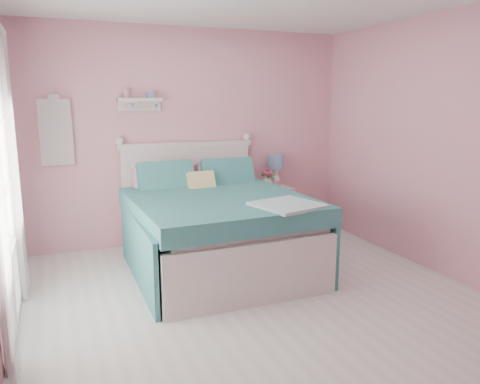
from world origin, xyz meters
TOP-DOWN VIEW (x-y plane):
  - floor at (0.00, 0.00)m, footprint 4.50×4.50m
  - room_shell at (0.00, 0.00)m, footprint 4.50×4.50m
  - bed at (-0.08, 1.18)m, footprint 1.75×2.17m
  - nightstand at (1.01, 2.01)m, footprint 0.44×0.44m
  - table_lamp at (1.09, 2.09)m, footprint 0.21×0.21m
  - vase at (0.94, 2.03)m, footprint 0.20×0.20m
  - teacup at (0.99, 1.86)m, footprint 0.14×0.14m
  - roses at (0.94, 2.03)m, footprint 0.14×0.11m
  - wall_shelf at (-0.63, 2.19)m, footprint 0.50×0.15m
  - hanging_dress at (-1.55, 2.18)m, footprint 0.34×0.03m
  - french_door at (-1.97, 0.40)m, footprint 0.04×1.32m
  - curtain_far at (-1.92, 1.14)m, footprint 0.04×0.40m

SIDE VIEW (x-z plane):
  - floor at x=0.00m, z-range 0.00..0.00m
  - nightstand at x=1.01m, z-range 0.00..0.64m
  - bed at x=-0.08m, z-range -0.21..1.03m
  - teacup at x=0.99m, z-range 0.64..0.72m
  - vase at x=0.94m, z-range 0.64..0.80m
  - roses at x=0.94m, z-range 0.77..0.89m
  - table_lamp at x=1.09m, z-range 0.72..1.13m
  - french_door at x=-1.97m, z-range -0.01..2.15m
  - curtain_far at x=-1.92m, z-range 0.02..2.34m
  - hanging_dress at x=-1.55m, z-range 1.04..1.76m
  - room_shell at x=0.00m, z-range -0.67..3.83m
  - wall_shelf at x=-0.63m, z-range 1.61..1.86m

